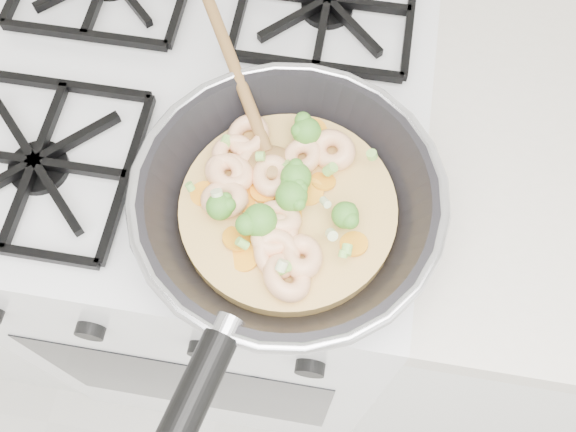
# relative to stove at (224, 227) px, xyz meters

# --- Properties ---
(stove) EXTENTS (0.60, 0.60, 0.92)m
(stove) POSITION_rel_stove_xyz_m (0.00, 0.00, 0.00)
(stove) COLOR white
(stove) RESTS_ON ground
(skillet) EXTENTS (0.34, 0.63, 0.10)m
(skillet) POSITION_rel_stove_xyz_m (0.15, -0.18, 0.50)
(skillet) COLOR black
(skillet) RESTS_ON stove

